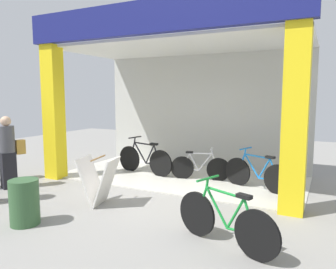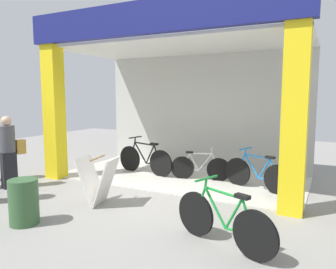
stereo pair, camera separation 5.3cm
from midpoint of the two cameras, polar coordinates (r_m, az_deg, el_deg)
The scene contains 9 objects.
ground_plane at distance 6.98m, azimuth -2.49°, elevation -10.05°, with size 19.80×19.80×0.00m, color gray.
shop_facade at distance 8.08m, azimuth 2.93°, elevation 7.28°, with size 6.10×3.18×3.86m.
bicycle_inside_0 at distance 8.45m, azimuth -3.90°, elevation -4.40°, with size 1.72×0.47×0.95m.
bicycle_inside_1 at distance 7.28m, azimuth 15.56°, elevation -6.70°, with size 1.54×0.61×0.89m.
bicycle_inside_2 at distance 7.87m, azimuth 5.84°, elevation -5.76°, with size 1.40×0.44×0.79m.
bicycle_parked_0 at distance 4.57m, azimuth 9.98°, elevation -14.73°, with size 1.55×0.64×0.90m.
sandwich_board_sign at distance 6.25m, azimuth -11.89°, elevation -7.96°, with size 0.77×0.71×0.90m.
pedestrian_0 at distance 7.93m, azimuth -25.98°, elevation -2.64°, with size 0.42×0.58×1.59m.
trash_bin at distance 5.71m, azimuth -23.71°, elevation -10.76°, with size 0.45×0.45×0.72m, color #335933.
Camera 2 is at (3.32, -5.80, 2.04)m, focal length 34.77 mm.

